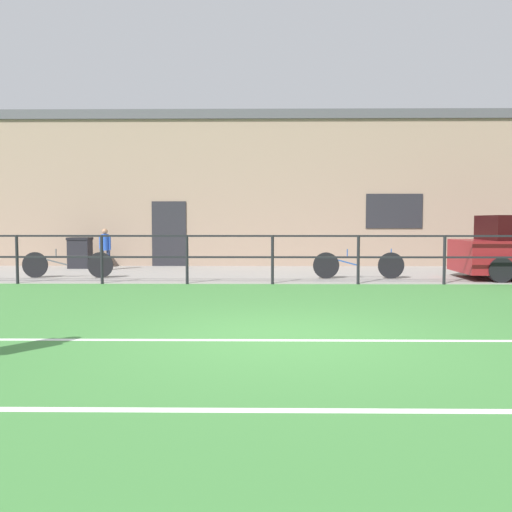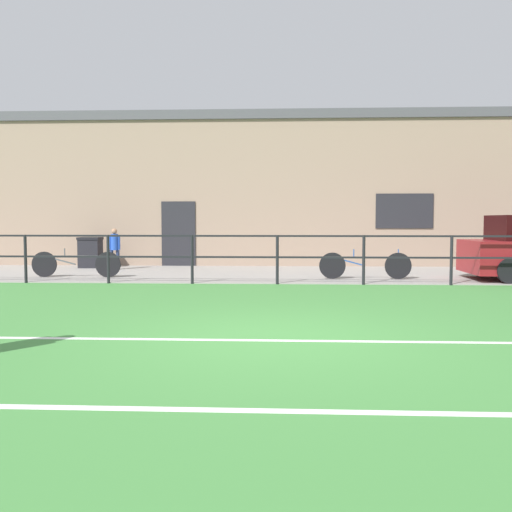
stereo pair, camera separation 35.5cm
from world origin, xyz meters
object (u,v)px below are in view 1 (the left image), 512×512
spectator_child (105,246)px  bicycle_parked_0 (358,265)px  trash_bin_0 (80,253)px  bicycle_parked_1 (67,264)px

spectator_child → bicycle_parked_0: 7.49m
spectator_child → trash_bin_0: (-0.95, 0.62, -0.22)m
bicycle_parked_1 → trash_bin_0: size_ratio=2.46×
spectator_child → trash_bin_0: size_ratio=1.29×
spectator_child → bicycle_parked_0: (7.10, -2.38, -0.35)m
spectator_child → bicycle_parked_1: spectator_child is taller
trash_bin_0 → spectator_child: bearing=-33.2°
spectator_child → bicycle_parked_0: bearing=153.2°
bicycle_parked_1 → trash_bin_0: 2.99m
bicycle_parked_1 → trash_bin_0: trash_bin_0 is taller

